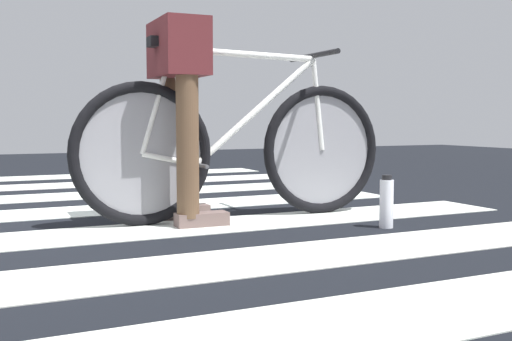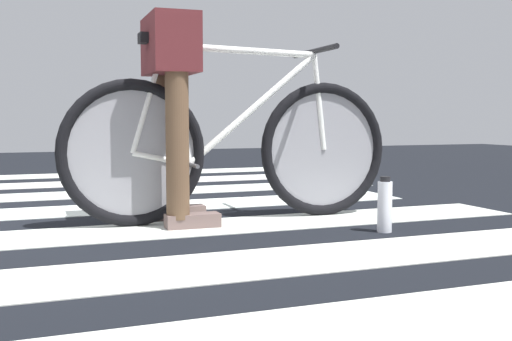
# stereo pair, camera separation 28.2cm
# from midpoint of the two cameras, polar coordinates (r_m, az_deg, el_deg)

# --- Properties ---
(bicycle_1_of_2) EXTENTS (1.74, 0.52, 0.93)m
(bicycle_1_of_2) POSITION_cam_midpoint_polar(r_m,az_deg,el_deg) (3.19, 0.20, 2.33)
(bicycle_1_of_2) COLOR black
(bicycle_1_of_2) RESTS_ON ground
(cyclist_1_of_2) EXTENTS (0.32, 0.41, 1.02)m
(cyclist_1_of_2) POSITION_cam_midpoint_polar(r_m,az_deg,el_deg) (3.10, -5.25, 7.32)
(cyclist_1_of_2) COLOR brown
(cyclist_1_of_2) RESTS_ON ground
(water_bottle) EXTENTS (0.07, 0.07, 0.26)m
(water_bottle) POSITION_cam_midpoint_polar(r_m,az_deg,el_deg) (2.99, 14.10, -3.02)
(water_bottle) COLOR white
(water_bottle) RESTS_ON ground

